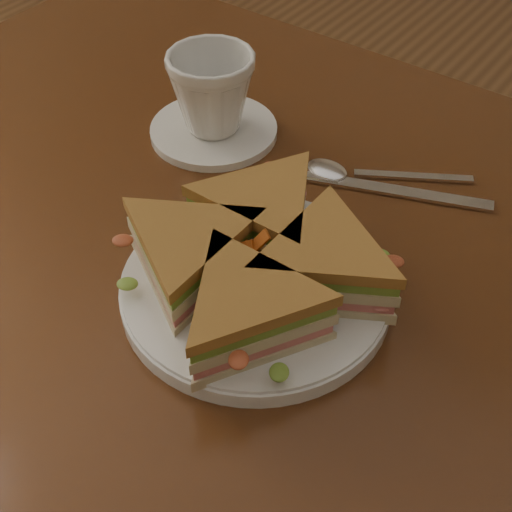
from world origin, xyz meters
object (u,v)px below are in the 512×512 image
object	(u,v)px
spoon	(348,172)
saucer	(214,130)
sandwich_wedges	(256,260)
plate	(256,288)
table	(273,312)
knife	(384,190)
coffee_cup	(212,92)

from	to	relation	value
spoon	saucer	distance (m)	0.17
spoon	sandwich_wedges	bearing A→B (deg)	-114.34
plate	saucer	bearing A→B (deg)	136.94
table	saucer	bearing A→B (deg)	145.52
saucer	sandwich_wedges	bearing A→B (deg)	-43.06
sandwich_wedges	knife	bearing A→B (deg)	83.28
plate	spoon	distance (m)	0.21
plate	coffee_cup	world-z (taller)	coffee_cup
spoon	saucer	xyz separation A→B (m)	(-0.17, -0.03, 0.00)
table	spoon	world-z (taller)	spoon
plate	coffee_cup	size ratio (longest dim) A/B	2.49
table	plate	world-z (taller)	plate
knife	coffee_cup	world-z (taller)	coffee_cup
table	plate	xyz separation A→B (m)	(0.02, -0.06, 0.11)
plate	knife	xyz separation A→B (m)	(0.02, 0.20, -0.01)
saucer	table	bearing A→B (deg)	-34.48
plate	spoon	world-z (taller)	plate
table	plate	size ratio (longest dim) A/B	4.80
table	saucer	xyz separation A→B (m)	(-0.17, 0.12, 0.10)
knife	coffee_cup	xyz separation A→B (m)	(-0.22, -0.02, 0.05)
spoon	table	bearing A→B (deg)	-120.22
sandwich_wedges	coffee_cup	world-z (taller)	coffee_cup
sandwich_wedges	knife	xyz separation A→B (m)	(0.02, 0.20, -0.04)
table	saucer	distance (m)	0.23
table	knife	xyz separation A→B (m)	(0.05, 0.14, 0.10)
sandwich_wedges	spoon	bearing A→B (deg)	96.39
table	knife	distance (m)	0.18
coffee_cup	saucer	bearing A→B (deg)	0.00
knife	saucer	size ratio (longest dim) A/B	1.37
sandwich_wedges	saucer	world-z (taller)	sandwich_wedges
spoon	knife	world-z (taller)	spoon
sandwich_wedges	spoon	distance (m)	0.21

